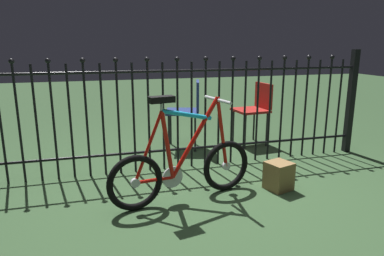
% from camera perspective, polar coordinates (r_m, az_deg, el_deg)
% --- Properties ---
extents(ground_plane, '(20.00, 20.00, 0.00)m').
position_cam_1_polar(ground_plane, '(3.16, 3.71, -10.47)').
color(ground_plane, '#324F2E').
extents(iron_fence, '(3.97, 0.07, 1.22)m').
position_cam_1_polar(iron_fence, '(3.64, -0.61, 2.86)').
color(iron_fence, black).
rests_on(iron_fence, ground).
extents(bicycle, '(1.28, 0.42, 0.89)m').
position_cam_1_polar(bicycle, '(2.93, -1.42, -6.18)').
color(bicycle, black).
rests_on(bicycle, ground).
extents(chair_red, '(0.43, 0.43, 0.79)m').
position_cam_1_polar(chair_red, '(4.60, 10.23, 3.45)').
color(chair_red, black).
rests_on(chair_red, ground).
extents(chair_navy, '(0.49, 0.49, 0.84)m').
position_cam_1_polar(chair_navy, '(4.33, -0.56, 3.41)').
color(chair_navy, black).
rests_on(chair_navy, ground).
extents(display_crate, '(0.26, 0.26, 0.25)m').
position_cam_1_polar(display_crate, '(3.29, 13.85, -7.52)').
color(display_crate, olive).
rests_on(display_crate, ground).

